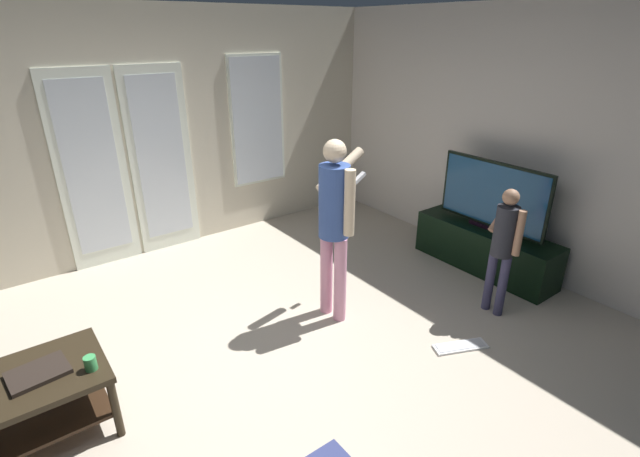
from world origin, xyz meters
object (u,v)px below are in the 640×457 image
object	(u,v)px
person_child	(504,241)
cup_near_edge	(90,363)
laptop_closed	(38,373)
loose_keyboard	(460,346)
person_adult	(335,215)
coffee_table	(23,398)
tv_stand	(485,249)
flat_screen_tv	(493,196)

from	to	relation	value
person_child	cup_near_edge	world-z (taller)	person_child
laptop_closed	loose_keyboard	bearing A→B (deg)	-26.27
person_adult	person_child	xyz separation A→B (m)	(1.19, -0.82, -0.26)
coffee_table	person_child	world-z (taller)	person_child
person_adult	laptop_closed	xyz separation A→B (m)	(-2.24, 0.02, -0.48)
person_child	tv_stand	bearing A→B (deg)	41.44
loose_keyboard	laptop_closed	world-z (taller)	laptop_closed
person_adult	person_child	distance (m)	1.47
cup_near_edge	loose_keyboard	bearing A→B (deg)	-19.10
loose_keyboard	cup_near_edge	distance (m)	2.69
person_adult	cup_near_edge	world-z (taller)	person_adult
cup_near_edge	person_child	bearing A→B (deg)	-12.43
flat_screen_tv	loose_keyboard	size ratio (longest dim) A/B	2.60
laptop_closed	cup_near_edge	xyz separation A→B (m)	(0.27, -0.14, 0.03)
tv_stand	loose_keyboard	bearing A→B (deg)	-151.08
coffee_table	cup_near_edge	xyz separation A→B (m)	(0.37, -0.15, 0.17)
cup_near_edge	flat_screen_tv	bearing A→B (deg)	-2.29
tv_stand	cup_near_edge	xyz separation A→B (m)	(-3.78, 0.15, 0.28)
flat_screen_tv	tv_stand	bearing A→B (deg)	-65.06
tv_stand	cup_near_edge	bearing A→B (deg)	177.66
coffee_table	flat_screen_tv	size ratio (longest dim) A/B	0.80
person_child	loose_keyboard	size ratio (longest dim) A/B	2.56
person_child	laptop_closed	xyz separation A→B (m)	(-3.43, 0.84, -0.22)
coffee_table	laptop_closed	bearing A→B (deg)	-6.22
loose_keyboard	cup_near_edge	world-z (taller)	cup_near_edge
coffee_table	person_child	bearing A→B (deg)	-13.48
loose_keyboard	flat_screen_tv	bearing A→B (deg)	29.07
tv_stand	flat_screen_tv	world-z (taller)	flat_screen_tv
laptop_closed	cup_near_edge	world-z (taller)	cup_near_edge
tv_stand	loose_keyboard	world-z (taller)	tv_stand
coffee_table	laptop_closed	distance (m)	0.18
tv_stand	loose_keyboard	distance (m)	1.48
person_adult	person_child	size ratio (longest dim) A/B	1.36
laptop_closed	coffee_table	bearing A→B (deg)	167.47
person_adult	loose_keyboard	xyz separation A→B (m)	(0.52, -0.99, -0.94)
laptop_closed	cup_near_edge	bearing A→B (deg)	-33.81
person_adult	cup_near_edge	distance (m)	2.03
person_child	person_adult	bearing A→B (deg)	145.38
tv_stand	person_child	bearing A→B (deg)	-138.56
flat_screen_tv	cup_near_edge	distance (m)	3.80
flat_screen_tv	cup_near_edge	world-z (taller)	flat_screen_tv
flat_screen_tv	person_child	bearing A→B (deg)	-138.29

